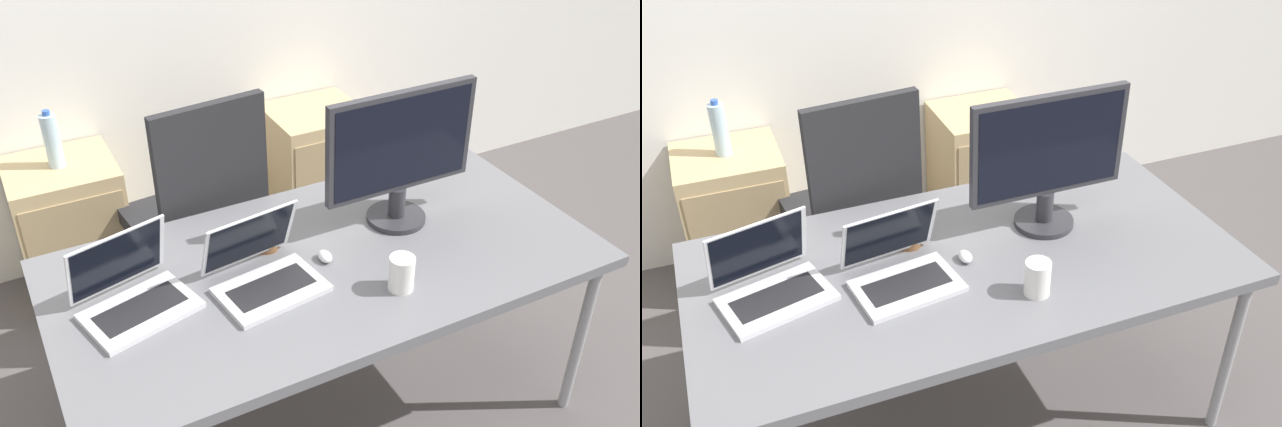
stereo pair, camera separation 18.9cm
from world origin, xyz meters
TOP-DOWN VIEW (x-y plane):
  - ground_plane at (0.00, 0.00)m, footprint 14.00×14.00m
  - desk at (0.00, 0.00)m, footprint 1.79×0.91m
  - office_chair at (-0.21, 0.73)m, footprint 0.56×0.58m
  - cabinet_left at (-0.65, 1.20)m, footprint 0.46×0.42m
  - cabinet_right at (0.57, 1.20)m, footprint 0.46×0.42m
  - water_bottle at (-0.65, 1.20)m, footprint 0.07×0.07m
  - laptop_left at (-0.24, -0.03)m, footprint 0.35×0.33m
  - laptop_right at (-0.62, 0.05)m, footprint 0.37×0.34m
  - monitor at (0.33, 0.09)m, footprint 0.56×0.21m
  - mouse at (-0.01, -0.01)m, footprint 0.04×0.06m
  - coffee_cup_white at (0.13, -0.24)m, footprint 0.08×0.08m
  - coffee_cup_brown at (-0.15, 0.15)m, footprint 0.09×0.09m

SIDE VIEW (x-z plane):
  - ground_plane at x=0.00m, z-range 0.00..0.00m
  - cabinet_left at x=-0.65m, z-range 0.00..0.66m
  - cabinet_right at x=0.57m, z-range 0.00..0.66m
  - office_chair at x=-0.21m, z-range -0.13..0.98m
  - desk at x=0.00m, z-range 0.32..1.05m
  - mouse at x=-0.01m, z-range 0.73..0.76m
  - water_bottle at x=-0.65m, z-range 0.65..0.91m
  - laptop_left at x=-0.24m, z-range 0.67..0.89m
  - laptop_right at x=-0.62m, z-range 0.66..0.89m
  - coffee_cup_brown at x=-0.15m, z-range 0.73..0.83m
  - coffee_cup_white at x=0.13m, z-range 0.73..0.85m
  - monitor at x=0.33m, z-range 0.75..1.24m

